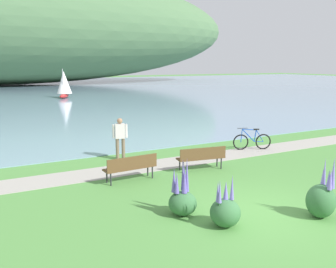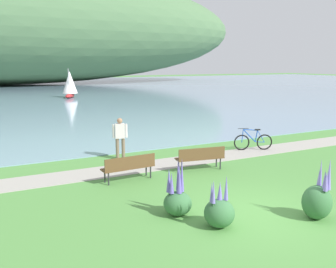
% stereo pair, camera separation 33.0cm
% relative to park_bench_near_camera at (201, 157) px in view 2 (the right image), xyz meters
% --- Properties ---
extents(ground_plane, '(200.00, 200.00, 0.00)m').
position_rel_park_bench_near_camera_xyz_m(ground_plane, '(-0.75, -4.04, -0.52)').
color(ground_plane, '#518E42').
extents(bay_water, '(180.00, 80.00, 0.04)m').
position_rel_park_bench_near_camera_xyz_m(bay_water, '(-0.75, 43.74, -0.50)').
color(bay_water, '#7A99B2').
rests_on(bay_water, ground).
extents(shoreline_path, '(60.00, 1.50, 0.01)m').
position_rel_park_bench_near_camera_xyz_m(shoreline_path, '(-0.75, 1.39, -0.52)').
color(shoreline_path, '#A39E93').
rests_on(shoreline_path, ground).
extents(park_bench_near_camera, '(1.85, 0.74, 0.88)m').
position_rel_park_bench_near_camera_xyz_m(park_bench_near_camera, '(0.00, 0.00, 0.00)').
color(park_bench_near_camera, brown).
rests_on(park_bench_near_camera, ground).
extents(park_bench_further_along, '(1.82, 0.58, 0.88)m').
position_rel_park_bench_near_camera_xyz_m(park_bench_further_along, '(-2.78, 0.03, 0.00)').
color(park_bench_further_along, brown).
rests_on(park_bench_further_along, ground).
extents(bicycle_leaning_near_bench, '(1.66, 0.73, 1.01)m').
position_rel_park_bench_near_camera_xyz_m(bicycle_leaning_near_bench, '(3.83, 1.68, -0.12)').
color(bicycle_leaning_near_bench, black).
rests_on(bicycle_leaning_near_bench, ground).
extents(person_at_shoreline, '(0.59, 0.31, 1.71)m').
position_rel_park_bench_near_camera_xyz_m(person_at_shoreline, '(-2.07, 2.88, 0.46)').
color(person_at_shoreline, '#72604C').
rests_on(person_at_shoreline, ground).
extents(echium_bush_closest_to_camera, '(0.74, 0.74, 1.52)m').
position_rel_park_bench_near_camera_xyz_m(echium_bush_closest_to_camera, '(-2.69, -3.20, -0.11)').
color(echium_bush_closest_to_camera, '#386B3D').
rests_on(echium_bush_closest_to_camera, ground).
extents(echium_bush_beside_closest, '(0.74, 0.74, 1.61)m').
position_rel_park_bench_near_camera_xyz_m(echium_bush_beside_closest, '(0.36, -5.01, -0.03)').
color(echium_bush_beside_closest, '#386B3D').
rests_on(echium_bush_beside_closest, ground).
extents(echium_bush_mid_cluster, '(0.74, 0.74, 1.29)m').
position_rel_park_bench_near_camera_xyz_m(echium_bush_mid_cluster, '(-2.13, -4.28, -0.14)').
color(echium_bush_mid_cluster, '#386B3D').
rests_on(echium_bush_mid_cluster, ground).
extents(sailboat_nearest_to_shore, '(2.18, 2.80, 3.22)m').
position_rel_park_bench_near_camera_xyz_m(sailboat_nearest_to_shore, '(2.07, 30.92, 1.03)').
color(sailboat_nearest_to_shore, '#B22323').
rests_on(sailboat_nearest_to_shore, bay_water).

